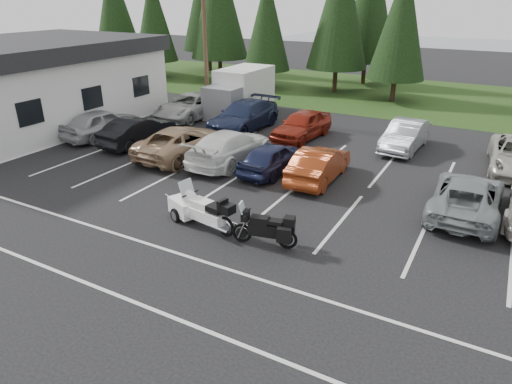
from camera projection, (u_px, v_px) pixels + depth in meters
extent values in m
plane|color=black|center=(248.00, 213.00, 16.75)|extent=(120.00, 120.00, 0.00)
cube|color=#1E3C13|center=(399.00, 95.00, 35.99)|extent=(80.00, 16.00, 0.01)
cube|color=slate|center=(486.00, 55.00, 59.07)|extent=(70.00, 50.00, 0.02)
cylinder|color=#473321|center=(205.00, 43.00, 28.99)|extent=(0.26, 0.26, 9.00)
cube|color=silver|center=(273.00, 194.00, 18.35)|extent=(32.00, 16.00, 0.01)
cylinder|color=#332316|center=(120.00, 58.00, 46.68)|extent=(0.36, 0.36, 2.50)
cone|color=black|center=(114.00, 6.00, 44.68)|extent=(4.58, 4.58, 8.84)
cylinder|color=#332316|center=(158.00, 66.00, 43.05)|extent=(0.36, 0.36, 2.16)
cone|color=black|center=(154.00, 17.00, 41.32)|extent=(3.96, 3.96, 7.65)
cylinder|color=#332316|center=(220.00, 65.00, 41.55)|extent=(0.36, 0.36, 2.78)
cylinder|color=#332316|center=(266.00, 76.00, 38.13)|extent=(0.36, 0.36, 2.11)
cone|color=black|center=(267.00, 22.00, 36.43)|extent=(3.87, 3.87, 7.48)
cylinder|color=#332316|center=(335.00, 75.00, 36.80)|extent=(0.36, 0.36, 2.62)
cone|color=black|center=(340.00, 5.00, 34.69)|extent=(4.80, 4.80, 9.27)
cylinder|color=#332316|center=(394.00, 86.00, 33.61)|extent=(0.36, 0.36, 2.26)
cone|color=black|center=(401.00, 21.00, 31.80)|extent=(4.14, 4.14, 7.99)
cylinder|color=#332316|center=(210.00, 56.00, 46.67)|extent=(0.36, 0.36, 2.88)
cylinder|color=#332316|center=(364.00, 68.00, 40.02)|extent=(0.36, 0.36, 2.71)
cone|color=black|center=(370.00, 1.00, 37.84)|extent=(4.97, 4.97, 9.61)
imported|color=#ADACB1|center=(102.00, 123.00, 25.26)|extent=(2.27, 4.84, 1.60)
imported|color=black|center=(138.00, 131.00, 24.06)|extent=(1.75, 4.56, 1.48)
imported|color=#9D7C5B|center=(182.00, 142.00, 22.29)|extent=(2.53, 5.40, 1.50)
imported|color=white|center=(230.00, 147.00, 21.48)|extent=(2.29, 5.37, 1.54)
imported|color=#181E3D|center=(273.00, 158.00, 20.32)|extent=(1.88, 4.14, 1.38)
imported|color=maroon|center=(319.00, 164.00, 19.46)|extent=(1.64, 4.38, 1.43)
imported|color=gray|center=(467.00, 196.00, 16.45)|extent=(2.35, 5.05, 1.40)
imported|color=beige|center=(191.00, 106.00, 29.22)|extent=(2.83, 5.66, 1.54)
imported|color=#171F3A|center=(244.00, 116.00, 26.63)|extent=(2.44, 5.70, 1.64)
imported|color=maroon|center=(302.00, 125.00, 25.04)|extent=(2.23, 4.68, 1.55)
imported|color=gray|center=(405.00, 136.00, 23.31)|extent=(1.81, 4.53, 1.47)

